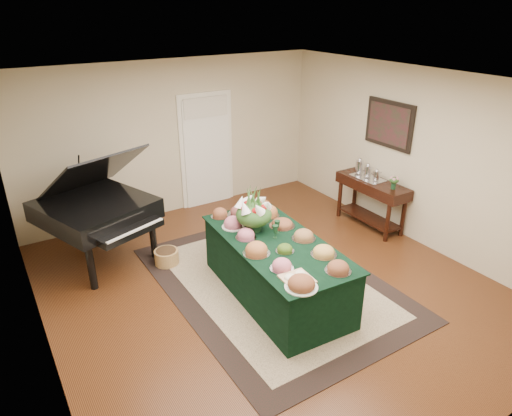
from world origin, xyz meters
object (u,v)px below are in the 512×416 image
buffet_table (276,269)px  mahogany_sideboard (372,191)px  floral_centerpiece (254,210)px  grand_piano (96,209)px

buffet_table → mahogany_sideboard: mahogany_sideboard is taller
floral_centerpiece → grand_piano: (-1.60, 1.72, -0.25)m
buffet_table → floral_centerpiece: (-0.08, 0.41, 0.69)m
buffet_table → mahogany_sideboard: 2.67m
buffet_table → mahogany_sideboard: size_ratio=1.75×
buffet_table → grand_piano: 2.74m
mahogany_sideboard → grand_piano: bearing=162.9°
mahogany_sideboard → floral_centerpiece: bearing=-170.6°
grand_piano → buffet_table: bearing=-51.9°
buffet_table → grand_piano: size_ratio=1.20×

